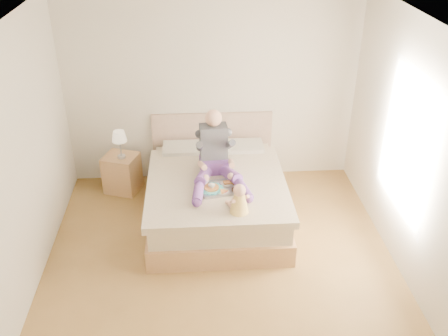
{
  "coord_description": "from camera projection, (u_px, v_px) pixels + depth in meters",
  "views": [
    {
      "loc": [
        -0.26,
        -4.33,
        3.79
      ],
      "look_at": [
        0.09,
        0.94,
        0.76
      ],
      "focal_mm": 40.0,
      "sensor_mm": 36.0,
      "label": 1
    }
  ],
  "objects": [
    {
      "name": "room",
      "position": [
        229.0,
        149.0,
        4.91
      ],
      "size": [
        4.02,
        4.22,
        2.71
      ],
      "color": "brown",
      "rests_on": "ground"
    },
    {
      "name": "bed",
      "position": [
        216.0,
        193.0,
        6.43
      ],
      "size": [
        1.7,
        2.18,
        1.0
      ],
      "color": "#A1784B",
      "rests_on": "ground"
    },
    {
      "name": "tray",
      "position": [
        219.0,
        187.0,
        5.95
      ],
      "size": [
        0.52,
        0.45,
        0.13
      ],
      "rotation": [
        0.0,
        0.0,
        0.22
      ],
      "color": "#ACADB3",
      "rests_on": "bed"
    },
    {
      "name": "adult",
      "position": [
        215.0,
        158.0,
        6.12
      ],
      "size": [
        0.71,
        1.03,
        0.84
      ],
      "rotation": [
        0.0,
        0.0,
        0.08
      ],
      "color": "#5D3483",
      "rests_on": "bed"
    },
    {
      "name": "nightstand",
      "position": [
        122.0,
        173.0,
        6.96
      ],
      "size": [
        0.55,
        0.52,
        0.54
      ],
      "rotation": [
        0.0,
        0.0,
        -0.34
      ],
      "color": "#A1784B",
      "rests_on": "ground"
    },
    {
      "name": "lamp",
      "position": [
        119.0,
        138.0,
        6.64
      ],
      "size": [
        0.19,
        0.19,
        0.4
      ],
      "color": "#ACADB3",
      "rests_on": "nightstand"
    },
    {
      "name": "baby",
      "position": [
        239.0,
        201.0,
        5.48
      ],
      "size": [
        0.27,
        0.31,
        0.35
      ],
      "rotation": [
        0.0,
        0.0,
        0.5
      ],
      "color": "#FBCB4F",
      "rests_on": "bed"
    }
  ]
}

